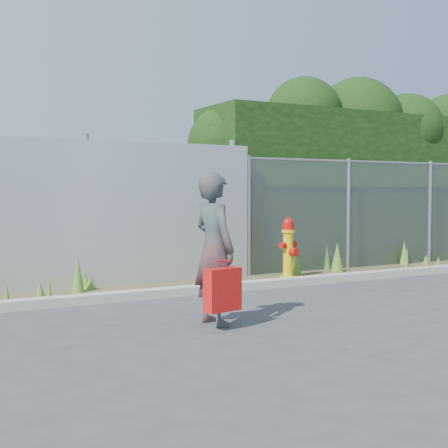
% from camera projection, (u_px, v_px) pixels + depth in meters
% --- Properties ---
extents(ground, '(80.00, 80.00, 0.00)m').
position_uv_depth(ground, '(302.00, 312.00, 7.43)').
color(ground, '#39393B').
rests_on(ground, ground).
extents(curb, '(16.00, 0.22, 0.12)m').
position_uv_depth(curb, '(229.00, 287.00, 9.00)').
color(curb, '#9D998E').
rests_on(curb, ground).
extents(weed_strip, '(16.00, 1.29, 0.55)m').
position_uv_depth(weed_strip, '(238.00, 276.00, 9.83)').
color(weed_strip, '#464028').
rests_on(weed_strip, ground).
extents(chainlink_fence, '(6.50, 0.07, 2.05)m').
position_uv_depth(chainlink_fence, '(391.00, 213.00, 12.04)').
color(chainlink_fence, gray).
rests_on(chainlink_fence, ground).
extents(hedge, '(7.65, 1.97, 3.82)m').
position_uv_depth(hedge, '(365.00, 162.00, 13.02)').
color(hedge, black).
rests_on(hedge, ground).
extents(fire_hydrant, '(0.35, 0.31, 1.04)m').
position_uv_depth(fire_hydrant, '(288.00, 249.00, 10.21)').
color(fire_hydrant, '#DBBC0B').
rests_on(fire_hydrant, ground).
extents(woman, '(0.45, 0.64, 1.65)m').
position_uv_depth(woman, '(214.00, 249.00, 6.72)').
color(woman, '#0E5E5E').
rests_on(woman, ground).
extents(red_tote_bag, '(0.40, 0.15, 0.53)m').
position_uv_depth(red_tote_bag, '(223.00, 290.00, 6.45)').
color(red_tote_bag, red).
extents(black_shoulder_bag, '(0.25, 0.10, 0.19)m').
position_uv_depth(black_shoulder_bag, '(215.00, 222.00, 6.95)').
color(black_shoulder_bag, black).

